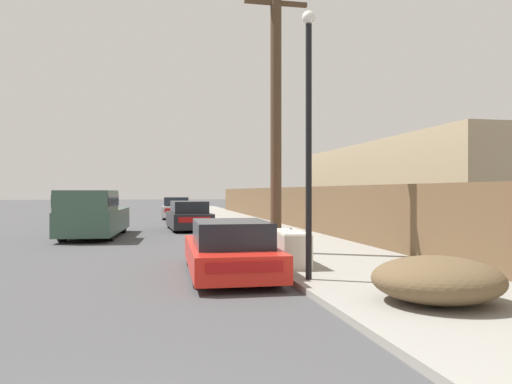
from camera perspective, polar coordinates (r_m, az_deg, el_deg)
sidewalk_curb at (r=26.39m, az=-1.31°, el=-3.76°), size 4.20×63.00×0.12m
discarded_fridge at (r=11.74m, az=3.82°, el=-6.38°), size 0.70×1.85×0.81m
parked_sports_car_red at (r=10.99m, az=-3.05°, el=-6.61°), size 1.88×4.67×1.21m
car_parked_mid at (r=23.77m, az=-7.70°, el=-2.79°), size 2.01×4.39×1.37m
car_parked_far at (r=33.86m, az=-9.03°, el=-1.89°), size 2.13×4.36×1.43m
pickup_truck at (r=20.52m, az=-18.15°, el=-2.45°), size 2.39×5.98×1.87m
utility_pole at (r=14.18m, az=2.29°, el=9.34°), size 1.80×0.31×7.78m
street_lamp at (r=9.84m, az=6.04°, el=7.58°), size 0.26×0.26×5.23m
brush_pile at (r=8.29m, az=20.00°, el=-9.38°), size 2.01×1.94×0.71m
wooden_fence at (r=26.15m, az=3.15°, el=-1.57°), size 0.08×42.09×1.91m
building_right_house at (r=23.31m, az=18.78°, el=0.38°), size 6.00×14.77×3.91m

